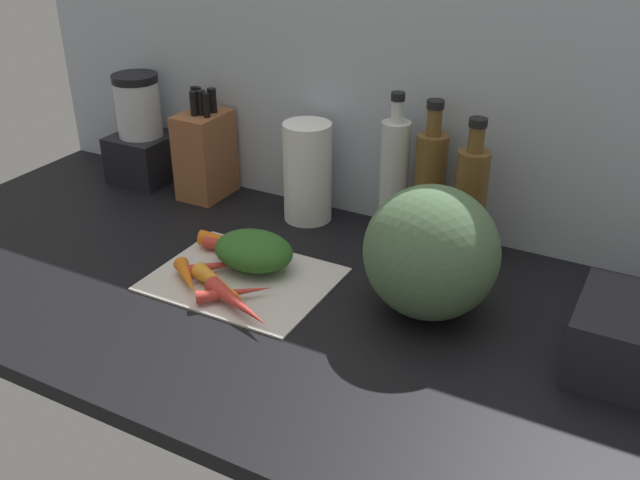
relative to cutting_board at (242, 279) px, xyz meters
The scene contains 19 objects.
ground_plane 6.39cm from the cutting_board, ahead, with size 170.00×80.00×3.00cm, color black.
wall_back 49.24cm from the cutting_board, 81.10° to the left, with size 170.00×3.00×60.00cm, color #ADB7C1.
cutting_board is the anchor object (origin of this frame).
carrot_0 10.31cm from the cutting_board, 136.40° to the right, with size 2.95×2.95×11.37cm, color orange.
carrot_1 6.59cm from the cutting_board, 93.03° to the right, with size 3.32×3.32×14.05cm, color orange.
carrot_2 5.26cm from the cutting_board, behind, with size 2.21×2.21×12.72cm, color red.
carrot_3 12.20cm from the cutting_board, 56.83° to the right, with size 3.24×3.24×16.99cm, color red.
carrot_4 9.60cm from the cutting_board, 127.10° to the left, with size 2.69×2.69×14.83cm, color red.
carrot_5 11.35cm from the cutting_board, 131.59° to the left, with size 3.25×3.25×14.87cm, color orange.
carrot_6 10.60cm from the cutting_board, 111.55° to the left, with size 2.30×2.30×12.84cm, color orange.
carrot_7 7.61cm from the cutting_board, 64.62° to the right, with size 2.46×2.46×14.08cm, color red.
carrot_greens_pile 6.13cm from the cutting_board, 92.78° to the left, with size 16.13×12.41×6.82cm, color #2D6023.
winter_squash 37.14cm from the cutting_board, 11.40° to the left, with size 23.48×22.35×23.60cm, color #4C6B47.
knife_block 43.30cm from the cutting_board, 134.78° to the left, with size 9.42×13.17×25.67cm.
blender_appliance 58.74cm from the cutting_board, 148.34° to the left, with size 14.26×14.26×26.60cm.
paper_towel_roll 31.80cm from the cutting_board, 94.24° to the left, with size 10.58×10.58×22.10cm, color white.
bottle_0 38.00cm from the cutting_board, 60.85° to the left, with size 5.98×5.98×31.13cm.
bottle_1 42.50cm from the cutting_board, 52.36° to the left, with size 6.46×6.46×30.36cm.
bottle_2 46.78cm from the cutting_board, 40.95° to the left, with size 6.44×6.44×28.94cm.
Camera 1 is at (62.06, -95.62, 70.22)cm, focal length 39.90 mm.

